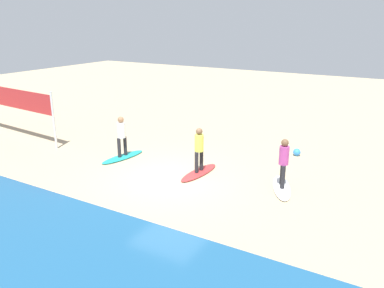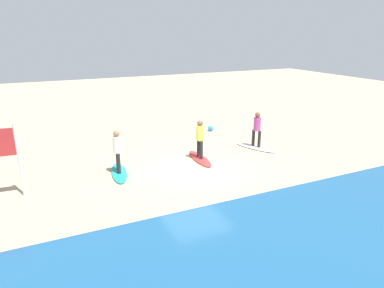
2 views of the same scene
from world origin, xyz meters
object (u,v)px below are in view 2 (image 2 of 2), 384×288
at_px(surfboard_white, 256,147).
at_px(surfboard_red, 200,158).
at_px(surfer_teal, 117,148).
at_px(surfer_white, 257,127).
at_px(beach_ball, 211,128).
at_px(surfer_red, 200,136).
at_px(surfboard_teal, 119,173).

bearing_deg(surfboard_white, surfboard_red, -108.59).
bearing_deg(surfer_teal, surfer_white, -177.10).
relative_size(surfer_teal, beach_ball, 5.37).
bearing_deg(beach_ball, surfboard_red, 56.16).
bearing_deg(surfer_white, surfer_red, 4.38).
relative_size(surfboard_white, surfer_red, 1.28).
bearing_deg(surfboard_teal, surfer_red, 100.34).
bearing_deg(surfboard_red, surfboard_teal, -84.16).
relative_size(surfboard_white, beach_ball, 6.88).
xyz_separation_m(surfer_teal, beach_ball, (-6.03, -3.86, -0.88)).
height_order(surfer_white, beach_ball, surfer_white).
distance_m(surfboard_red, surfer_red, 0.99).
bearing_deg(surfer_white, beach_ball, -81.73).
xyz_separation_m(surfboard_red, surfer_red, (0.00, 0.00, 0.99)).
distance_m(surfer_red, surfer_teal, 3.51).
distance_m(surfer_red, surfboard_teal, 3.65).
height_order(surfboard_white, surfer_white, surfer_white).
bearing_deg(surfer_red, beach_ball, -123.84).
bearing_deg(surfer_red, surfboard_white, -175.62).
bearing_deg(surfer_red, surfboard_teal, 1.61).
relative_size(surfboard_white, surfer_teal, 1.28).
relative_size(surfboard_red, surfboard_teal, 1.00).
relative_size(surfer_white, surfer_red, 1.00).
bearing_deg(surfer_teal, surfboard_white, -177.10).
distance_m(surfboard_white, beach_ball, 3.57).
bearing_deg(surfer_white, surfboard_white, 180.00).
relative_size(surfer_white, surfboard_teal, 0.78).
bearing_deg(beach_ball, surfboard_teal, 32.64).
distance_m(surfboard_teal, surfer_teal, 0.99).
bearing_deg(surfer_teal, surfboard_red, -178.39).
relative_size(surfer_red, surfer_teal, 1.00).
height_order(surfboard_red, surfer_teal, surfer_teal).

